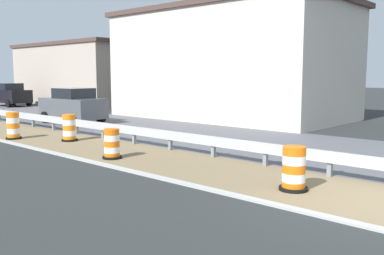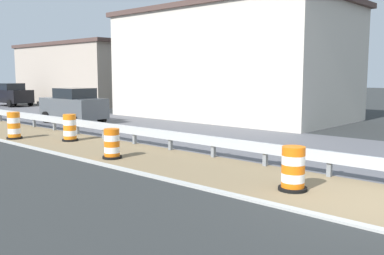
# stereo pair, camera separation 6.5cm
# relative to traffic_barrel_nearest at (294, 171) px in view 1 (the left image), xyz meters

# --- Properties ---
(ground_plane) EXTENTS (160.00, 160.00, 0.00)m
(ground_plane) POSITION_rel_traffic_barrel_nearest_xyz_m (-0.06, -1.84, -0.47)
(ground_plane) COLOR #2B2D2D
(median_dirt_strip) EXTENTS (3.29, 120.00, 0.01)m
(median_dirt_strip) POSITION_rel_traffic_barrel_nearest_xyz_m (0.39, -1.84, -0.47)
(median_dirt_strip) COLOR #7F6B4C
(median_dirt_strip) RESTS_ON ground
(curb_near_edge) EXTENTS (0.20, 120.00, 0.11)m
(curb_near_edge) POSITION_rel_traffic_barrel_nearest_xyz_m (-1.36, -1.84, -0.47)
(curb_near_edge) COLOR #ADADA8
(curb_near_edge) RESTS_ON ground
(guardrail_median) EXTENTS (0.18, 42.27, 0.71)m
(guardrail_median) POSITION_rel_traffic_barrel_nearest_xyz_m (1.80, 1.96, 0.04)
(guardrail_median) COLOR #ADB2B7
(guardrail_median) RESTS_ON ground
(traffic_barrel_nearest) EXTENTS (0.68, 0.68, 1.05)m
(traffic_barrel_nearest) POSITION_rel_traffic_barrel_nearest_xyz_m (0.00, 0.00, 0.00)
(traffic_barrel_nearest) COLOR orange
(traffic_barrel_nearest) RESTS_ON ground
(traffic_barrel_close) EXTENTS (0.63, 0.63, 0.98)m
(traffic_barrel_close) POSITION_rel_traffic_barrel_nearest_xyz_m (-0.52, 6.29, -0.04)
(traffic_barrel_close) COLOR orange
(traffic_barrel_close) RESTS_ON ground
(traffic_barrel_mid) EXTENTS (0.65, 0.65, 1.10)m
(traffic_barrel_mid) POSITION_rel_traffic_barrel_nearest_xyz_m (0.57, 10.55, 0.02)
(traffic_barrel_mid) COLOR orange
(traffic_barrel_mid) RESTS_ON ground
(traffic_barrel_far) EXTENTS (0.64, 0.64, 1.14)m
(traffic_barrel_far) POSITION_rel_traffic_barrel_nearest_xyz_m (-0.72, 12.80, 0.04)
(traffic_barrel_far) COLOR orange
(traffic_barrel_far) RESTS_ON ground
(car_lead_near_lane) EXTENTS (2.16, 4.15, 1.97)m
(car_lead_near_lane) POSITION_rel_traffic_barrel_nearest_xyz_m (4.26, 16.07, 0.51)
(car_lead_near_lane) COLOR #4C5156
(car_lead_near_lane) RESTS_ON ground
(car_mid_far_lane) EXTENTS (2.15, 4.17, 1.96)m
(car_mid_far_lane) POSITION_rel_traffic_barrel_nearest_xyz_m (7.88, 31.47, 0.51)
(car_mid_far_lane) COLOR black
(car_mid_far_lane) RESTS_ON ground
(roadside_shop_near) EXTENTS (8.22, 14.71, 6.80)m
(roadside_shop_near) POSITION_rel_traffic_barrel_nearest_xyz_m (12.84, 11.58, 2.93)
(roadside_shop_near) COLOR beige
(roadside_shop_near) RESTS_ON ground
(roadside_shop_far) EXTENTS (6.43, 14.33, 5.55)m
(roadside_shop_far) POSITION_rel_traffic_barrel_nearest_xyz_m (13.82, 29.78, 2.31)
(roadside_shop_far) COLOR #AD9E8E
(roadside_shop_far) RESTS_ON ground
(utility_pole_near) EXTENTS (0.24, 1.80, 9.37)m
(utility_pole_near) POSITION_rel_traffic_barrel_nearest_xyz_m (9.27, 6.41, 4.37)
(utility_pole_near) COLOR brown
(utility_pole_near) RESTS_ON ground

